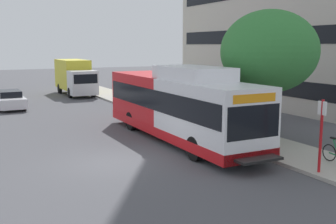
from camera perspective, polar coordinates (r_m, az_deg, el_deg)
The scene contains 7 objects.
ground_plane at distance 23.91m, azimuth -13.83°, elevation -2.03°, with size 120.00×120.00×0.00m, color #4C4C51.
sidewalk_curb at distance 24.62m, azimuth 3.33°, elevation -1.28°, with size 3.00×56.00×0.14m, color #A8A399.
transit_bus at distance 19.73m, azimuth 1.44°, elevation 0.90°, with size 2.58×12.25×3.65m.
bus_stop_sign_pole at distance 15.21m, azimuth 20.62°, elevation -2.43°, with size 0.10×0.36×2.60m.
street_tree_near_stop at distance 20.14m, azimuth 13.95°, elevation 8.21°, with size 4.62×4.62×6.13m.
parked_car_far_lane at distance 32.01m, azimuth -21.20°, elevation 1.63°, with size 1.80×4.50×1.33m.
box_truck_background at distance 39.10m, azimuth -12.89°, elevation 4.89°, with size 2.32×7.01×3.25m.
Camera 1 is at (-5.27, -14.87, 4.58)m, focal length 43.60 mm.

